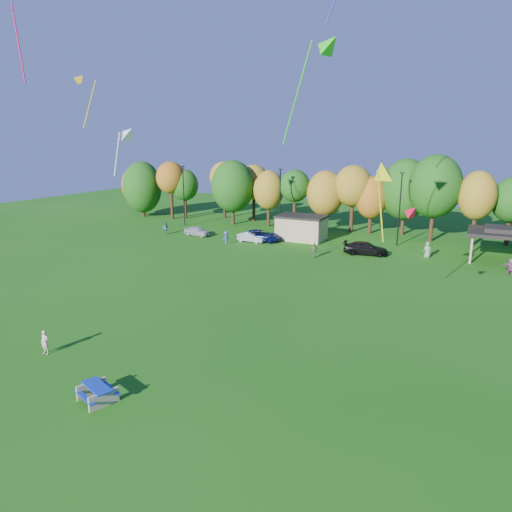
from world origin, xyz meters
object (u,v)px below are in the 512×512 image
at_px(kite_flyer, 45,342).
at_px(car_d, 366,248).
at_px(car_a, 197,231).
at_px(car_c, 261,236).
at_px(picnic_table, 97,392).
at_px(car_b, 251,237).

xyz_separation_m(kite_flyer, car_d, (11.81, 33.97, -0.04)).
relative_size(car_a, car_c, 0.74).
bearing_deg(car_a, picnic_table, -147.80).
distance_m(picnic_table, car_b, 38.07).
bearing_deg(car_b, car_d, -91.86).
bearing_deg(picnic_table, kite_flyer, 179.92).
bearing_deg(picnic_table, car_b, 125.40).
relative_size(car_a, car_b, 1.03).
bearing_deg(picnic_table, car_a, 136.61).
relative_size(kite_flyer, car_a, 0.39).
xyz_separation_m(kite_flyer, car_c, (-2.13, 35.19, -0.03)).
xyz_separation_m(kite_flyer, car_a, (-11.57, 34.52, -0.10)).
distance_m(kite_flyer, car_a, 36.40).
distance_m(car_a, car_c, 9.47).
relative_size(car_b, car_d, 0.76).
xyz_separation_m(picnic_table, kite_flyer, (-6.77, 2.51, 0.28)).
bearing_deg(picnic_table, car_d, 102.40).
bearing_deg(car_d, car_a, 79.46).
bearing_deg(car_c, car_b, 124.11).
relative_size(picnic_table, car_d, 0.47).
bearing_deg(car_d, kite_flyer, 151.63).
relative_size(picnic_table, car_a, 0.60).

